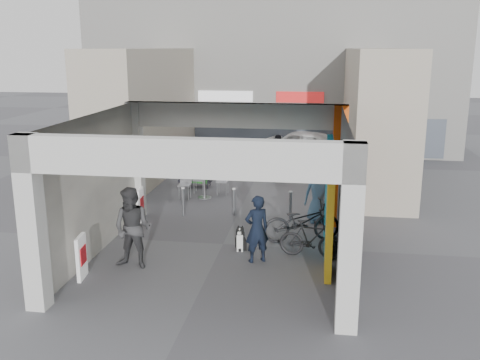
% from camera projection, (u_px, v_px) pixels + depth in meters
% --- Properties ---
extents(ground, '(90.00, 90.00, 0.00)m').
position_uv_depth(ground, '(223.00, 244.00, 14.09)').
color(ground, '#59595E').
rests_on(ground, ground).
extents(arcade_canopy, '(6.40, 6.45, 6.40)m').
position_uv_depth(arcade_canopy, '(239.00, 166.00, 12.67)').
color(arcade_canopy, beige).
rests_on(arcade_canopy, ground).
extents(far_building, '(18.00, 4.08, 8.00)m').
position_uv_depth(far_building, '(272.00, 69.00, 26.56)').
color(far_building, silver).
rests_on(far_building, ground).
extents(plaza_bldg_left, '(2.00, 9.00, 5.00)m').
position_uv_depth(plaza_bldg_left, '(145.00, 113.00, 21.32)').
color(plaza_bldg_left, '#A19985').
rests_on(plaza_bldg_left, ground).
extents(plaza_bldg_right, '(2.00, 9.00, 5.00)m').
position_uv_depth(plaza_bldg_right, '(375.00, 117.00, 20.05)').
color(plaza_bldg_right, '#A19985').
rests_on(plaza_bldg_right, ground).
extents(bollard_left, '(0.09, 0.09, 0.87)m').
position_uv_depth(bollard_left, '(183.00, 202.00, 16.40)').
color(bollard_left, gray).
rests_on(bollard_left, ground).
extents(bollard_center, '(0.09, 0.09, 0.84)m').
position_uv_depth(bollard_center, '(234.00, 202.00, 16.44)').
color(bollard_center, gray).
rests_on(bollard_center, ground).
extents(bollard_right, '(0.09, 0.09, 0.84)m').
position_uv_depth(bollard_right, '(290.00, 205.00, 16.07)').
color(bollard_right, gray).
rests_on(bollard_right, ground).
extents(advert_board_near, '(0.16, 0.56, 1.00)m').
position_uv_depth(advert_board_near, '(82.00, 257.00, 11.90)').
color(advert_board_near, white).
rests_on(advert_board_near, ground).
extents(advert_board_far, '(0.14, 0.56, 1.00)m').
position_uv_depth(advert_board_far, '(141.00, 205.00, 15.81)').
color(advert_board_far, white).
rests_on(advert_board_far, ground).
extents(cafe_set, '(1.58, 1.28, 0.96)m').
position_uv_depth(cafe_set, '(203.00, 186.00, 18.66)').
color(cafe_set, '#9F9FA4').
rests_on(cafe_set, ground).
extents(produce_stand, '(1.19, 0.65, 0.79)m').
position_uv_depth(produce_stand, '(196.00, 178.00, 19.83)').
color(produce_stand, black).
rests_on(produce_stand, ground).
extents(crate_stack, '(0.55, 0.51, 0.56)m').
position_uv_depth(crate_stack, '(261.00, 169.00, 21.43)').
color(crate_stack, '#195518').
rests_on(crate_stack, ground).
extents(border_collie, '(0.25, 0.49, 0.68)m').
position_uv_depth(border_collie, '(241.00, 240.00, 13.62)').
color(border_collie, black).
rests_on(border_collie, ground).
extents(man_with_dog, '(0.72, 0.64, 1.66)m').
position_uv_depth(man_with_dog, '(257.00, 229.00, 12.75)').
color(man_with_dog, black).
rests_on(man_with_dog, ground).
extents(man_back_turned, '(1.03, 0.85, 1.93)m').
position_uv_depth(man_back_turned, '(133.00, 228.00, 12.39)').
color(man_back_turned, '#3A3A3C').
rests_on(man_back_turned, ground).
extents(man_elderly, '(0.87, 0.61, 1.70)m').
position_uv_depth(man_elderly, '(319.00, 194.00, 15.69)').
color(man_elderly, teal).
rests_on(man_elderly, ground).
extents(man_crates, '(1.09, 0.49, 1.84)m').
position_uv_depth(man_crates, '(278.00, 159.00, 20.36)').
color(man_crates, black).
rests_on(man_crates, ground).
extents(bicycle_front, '(2.21, 1.35, 1.10)m').
position_uv_depth(bicycle_front, '(302.00, 222.00, 14.18)').
color(bicycle_front, black).
rests_on(bicycle_front, ground).
extents(bicycle_rear, '(1.62, 0.66, 0.94)m').
position_uv_depth(bicycle_rear, '(311.00, 239.00, 13.10)').
color(bicycle_rear, black).
rests_on(bicycle_rear, ground).
extents(white_van, '(4.66, 3.14, 1.47)m').
position_uv_depth(white_van, '(314.00, 147.00, 23.73)').
color(white_van, white).
rests_on(white_van, ground).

